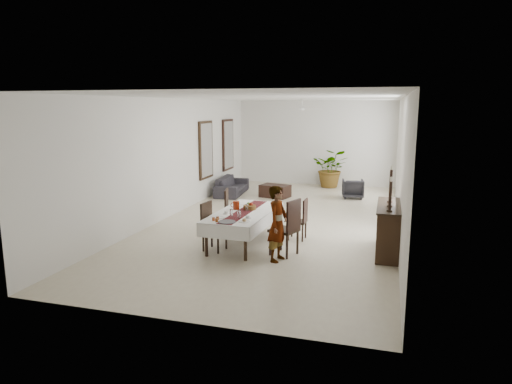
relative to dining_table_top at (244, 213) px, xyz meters
name	(u,v)px	position (x,y,z in m)	size (l,w,h in m)	color
floor	(279,221)	(0.27, 2.19, -0.69)	(6.00, 12.00, 0.00)	beige
ceiling	(280,98)	(0.27, 2.19, 2.51)	(6.00, 12.00, 0.02)	white
wall_back	(316,143)	(0.27, 8.19, 0.91)	(6.00, 0.02, 3.20)	white
wall_front	(176,211)	(0.27, -3.81, 0.91)	(6.00, 0.02, 3.20)	white
wall_left	(174,157)	(-2.73, 2.19, 0.91)	(0.02, 12.00, 3.20)	white
wall_right	(401,165)	(3.27, 2.19, 0.91)	(0.02, 12.00, 3.20)	white
dining_table_top	(244,213)	(0.00, 0.00, 0.00)	(0.95, 2.27, 0.05)	black
table_leg_fl	(206,240)	(-0.46, -1.06, -0.36)	(0.07, 0.07, 0.66)	black
table_leg_fr	(245,244)	(0.38, -1.09, -0.36)	(0.07, 0.07, 0.66)	black
table_leg_bl	(243,216)	(-0.38, 1.09, -0.36)	(0.07, 0.07, 0.66)	black
table_leg_br	(276,219)	(0.46, 1.06, -0.36)	(0.07, 0.07, 0.66)	black
tablecloth_top	(244,212)	(0.00, 0.00, 0.03)	(1.12, 2.44, 0.01)	white
tablecloth_drape_left	(221,216)	(-0.55, 0.02, -0.11)	(0.01, 2.44, 0.28)	white
tablecloth_drape_right	(268,220)	(0.55, -0.02, -0.11)	(0.01, 2.44, 0.28)	white
tablecloth_drape_near	(223,232)	(-0.05, -1.22, -0.11)	(1.12, 0.01, 0.28)	white
tablecloth_drape_far	(261,206)	(0.05, 1.22, -0.11)	(1.12, 0.01, 0.28)	white
table_runner	(244,211)	(0.00, 0.00, 0.04)	(0.33, 2.37, 0.00)	maroon
red_pitcher	(236,205)	(-0.23, 0.15, 0.13)	(0.14, 0.14, 0.19)	maroon
pitcher_handle	(233,205)	(-0.31, 0.15, 0.13)	(0.11, 0.11, 0.02)	maroon
wine_glass_near	(239,215)	(0.09, -0.62, 0.11)	(0.07, 0.07, 0.16)	silver
wine_glass_mid	(231,213)	(-0.11, -0.52, 0.11)	(0.07, 0.07, 0.16)	white
wine_glass_far	(247,208)	(0.05, 0.05, 0.11)	(0.07, 0.07, 0.16)	white
teacup_right	(248,217)	(0.26, -0.58, 0.06)	(0.09, 0.09, 0.06)	silver
saucer_right	(248,218)	(0.26, -0.58, 0.04)	(0.14, 0.14, 0.01)	silver
teacup_left	(226,213)	(-0.30, -0.32, 0.06)	(0.09, 0.09, 0.06)	white
saucer_left	(226,214)	(-0.30, -0.32, 0.04)	(0.14, 0.14, 0.01)	white
plate_near_right	(244,222)	(0.28, -0.86, 0.04)	(0.23, 0.23, 0.01)	white
bread_near_right	(244,220)	(0.28, -0.86, 0.07)	(0.09, 0.09, 0.09)	tan
plate_near_left	(219,218)	(-0.31, -0.70, 0.04)	(0.23, 0.23, 0.01)	white
plate_far_left	(239,205)	(-0.28, 0.53, 0.04)	(0.23, 0.23, 0.01)	white
serving_tray	(227,222)	(-0.04, -0.99, 0.04)	(0.34, 0.34, 0.02)	#47464C
jam_jar_a	(217,220)	(-0.25, -1.01, 0.07)	(0.06, 0.06, 0.07)	#934315
jam_jar_b	(214,219)	(-0.34, -0.95, 0.07)	(0.06, 0.06, 0.07)	#923C15
jam_jar_c	(218,218)	(-0.29, -0.86, 0.07)	(0.06, 0.06, 0.07)	brown
fruit_basket	(250,207)	(0.06, 0.23, 0.08)	(0.28, 0.28, 0.09)	brown
fruit_red	(251,204)	(0.09, 0.25, 0.15)	(0.09, 0.09, 0.09)	#9D210F
fruit_green	(248,204)	(0.02, 0.26, 0.15)	(0.08, 0.08, 0.08)	#588327
chair_right_near_seat	(284,230)	(1.02, -0.51, -0.17)	(0.49, 0.49, 0.06)	black
chair_right_near_leg_fl	(287,247)	(1.14, -0.77, -0.44)	(0.05, 0.05, 0.49)	black
chair_right_near_leg_fr	(297,242)	(1.27, -0.39, -0.44)	(0.05, 0.05, 0.49)	black
chair_right_near_leg_bl	(270,244)	(0.76, -0.63, -0.44)	(0.05, 0.05, 0.49)	black
chair_right_near_leg_br	(281,239)	(0.89, -0.26, -0.44)	(0.05, 0.05, 0.49)	black
chair_right_near_back	(294,216)	(1.23, -0.59, 0.16)	(0.49, 0.04, 0.63)	black
chair_right_far_seat	(297,222)	(1.06, 0.63, -0.27)	(0.40, 0.40, 0.05)	black
chair_right_far_leg_fl	(302,233)	(1.22, 0.47, -0.49)	(0.04, 0.04, 0.39)	black
chair_right_far_leg_fr	(306,230)	(1.23, 0.79, -0.49)	(0.04, 0.04, 0.39)	black
chair_right_far_leg_bl	(288,232)	(0.89, 0.48, -0.49)	(0.04, 0.04, 0.39)	black
chair_right_far_leg_br	(292,229)	(0.90, 0.80, -0.49)	(0.04, 0.04, 0.39)	black
chair_right_far_back	(305,210)	(1.24, 0.63, 0.00)	(0.40, 0.04, 0.51)	black
chair_left_near_seat	(215,229)	(-0.44, -0.64, -0.24)	(0.43, 0.43, 0.05)	black
chair_left_near_leg_fl	(212,237)	(-0.59, -0.44, -0.47)	(0.04, 0.04, 0.43)	black
chair_left_near_leg_fr	(203,242)	(-0.64, -0.79, -0.47)	(0.04, 0.04, 0.43)	black
chair_left_near_leg_bl	(226,239)	(-0.24, -0.49, -0.47)	(0.04, 0.04, 0.43)	black
chair_left_near_leg_br	(218,244)	(-0.30, -0.84, -0.47)	(0.04, 0.04, 0.43)	black
chair_left_near_back	(206,215)	(-0.64, -0.61, 0.06)	(0.43, 0.04, 0.55)	black
chair_left_far_seat	(235,214)	(-0.45, 0.70, -0.21)	(0.45, 0.45, 0.05)	black
chair_left_far_leg_fl	(228,222)	(-0.67, 0.84, -0.46)	(0.05, 0.05, 0.45)	black
chair_left_far_leg_fr	(227,226)	(-0.59, 0.48, -0.46)	(0.05, 0.05, 0.45)	black
chair_left_far_leg_bl	(244,222)	(-0.31, 0.92, -0.46)	(0.05, 0.05, 0.45)	black
chair_left_far_leg_br	(242,226)	(-0.23, 0.56, -0.46)	(0.05, 0.05, 0.45)	black
chair_left_far_back	(226,201)	(-0.65, 0.65, 0.09)	(0.45, 0.04, 0.57)	black
woman	(278,224)	(0.97, -0.90, 0.06)	(0.54, 0.36, 1.49)	#92969A
sideboard_body	(388,230)	(3.05, 0.19, -0.20)	(0.44, 1.64, 0.98)	black
sideboard_top	(389,206)	(3.05, 0.19, 0.31)	(0.48, 1.70, 0.03)	black
candlestick_near_base	(389,211)	(3.05, -0.42, 0.34)	(0.11, 0.11, 0.03)	black
candlestick_near_shaft	(390,196)	(3.05, -0.42, 0.63)	(0.05, 0.05, 0.55)	black
candlestick_near_candle	(391,179)	(3.05, -0.42, 0.95)	(0.04, 0.04, 0.09)	white
candlestick_mid_base	(390,206)	(3.05, 0.02, 0.34)	(0.11, 0.11, 0.03)	black
candlestick_mid_shaft	(391,188)	(3.05, 0.02, 0.72)	(0.05, 0.05, 0.71)	black
candlestick_mid_candle	(392,168)	(3.05, 0.02, 1.11)	(0.04, 0.04, 0.09)	silver
candlestick_far_base	(390,202)	(3.05, 0.46, 0.34)	(0.11, 0.11, 0.03)	black
candlestick_far_shaft	(390,187)	(3.05, 0.46, 0.66)	(0.05, 0.05, 0.60)	black
candlestick_far_candle	(391,170)	(3.05, 0.46, 1.01)	(0.04, 0.04, 0.09)	white
sofa	(232,186)	(-2.16, 5.39, -0.39)	(2.02, 0.79, 0.59)	#2D292F
armchair	(353,189)	(1.90, 5.83, -0.37)	(0.67, 0.69, 0.63)	#262429
coffee_table	(275,191)	(-0.60, 5.26, -0.48)	(0.93, 0.62, 0.41)	black
potted_plant	(331,168)	(0.95, 7.69, 0.03)	(1.29, 1.12, 1.43)	#2A5923
mirror_frame_near	(206,150)	(-2.69, 4.39, 0.91)	(0.06, 1.05, 1.85)	black
mirror_glass_near	(207,150)	(-2.66, 4.39, 0.91)	(0.01, 0.90, 1.70)	white
mirror_frame_far	(228,145)	(-2.69, 6.49, 0.91)	(0.06, 1.05, 1.85)	black
mirror_glass_far	(229,145)	(-2.66, 6.49, 0.91)	(0.01, 0.90, 1.70)	silver
fan_rod	(302,103)	(0.27, 5.19, 2.41)	(0.04, 0.04, 0.20)	silver
fan_hub	(302,109)	(0.27, 5.19, 2.21)	(0.16, 0.16, 0.08)	silver
fan_blade_n	(304,109)	(0.27, 5.54, 2.21)	(0.10, 0.55, 0.01)	white
fan_blade_s	(300,109)	(0.27, 4.84, 2.21)	(0.10, 0.55, 0.01)	silver
fan_blade_e	(313,109)	(0.62, 5.19, 2.21)	(0.55, 0.10, 0.01)	white
fan_blade_w	(291,109)	(-0.08, 5.19, 2.21)	(0.55, 0.10, 0.01)	silver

